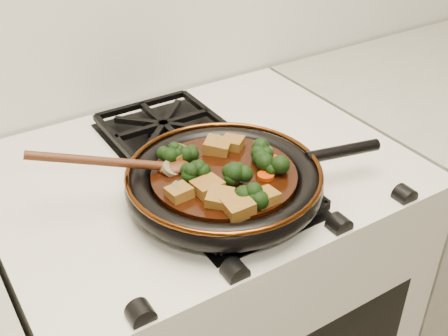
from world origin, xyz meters
TOP-DOWN VIEW (x-y plane):
  - stove at (0.00, 1.69)m, footprint 0.76×0.60m
  - burner_grate_front at (0.00, 1.55)m, footprint 0.23×0.23m
  - burner_grate_back at (0.00, 1.83)m, footprint 0.23×0.23m
  - skillet at (-0.02, 1.57)m, footprint 0.45×0.33m
  - braising_sauce at (-0.02, 1.57)m, footprint 0.24×0.24m
  - tofu_cube_0 at (-0.01, 1.47)m, footprint 0.04×0.04m
  - tofu_cube_1 at (-0.06, 1.47)m, footprint 0.05×0.05m
  - tofu_cube_2 at (0.04, 1.63)m, footprint 0.05×0.05m
  - tofu_cube_3 at (0.01, 1.63)m, footprint 0.06×0.06m
  - tofu_cube_4 at (-0.07, 1.50)m, footprint 0.06×0.06m
  - tofu_cube_5 at (-0.06, 1.65)m, footprint 0.05×0.05m
  - tofu_cube_6 at (-0.07, 1.54)m, footprint 0.05×0.04m
  - tofu_cube_7 at (-0.11, 1.55)m, footprint 0.04×0.04m
  - broccoli_floret_0 at (-0.05, 1.63)m, footprint 0.08×0.08m
  - broccoli_floret_1 at (0.06, 1.53)m, footprint 0.09×0.09m
  - broccoli_floret_2 at (-0.08, 1.64)m, footprint 0.07×0.07m
  - broccoli_floret_3 at (-0.02, 1.54)m, footprint 0.09×0.09m
  - broccoli_floret_4 at (-0.02, 1.48)m, footprint 0.09×0.08m
  - broccoli_floret_5 at (0.06, 1.57)m, footprint 0.09×0.08m
  - broccoli_floret_6 at (-0.07, 1.57)m, footprint 0.09×0.09m
  - carrot_coin_0 at (-0.08, 1.57)m, footprint 0.03×0.03m
  - carrot_coin_1 at (0.07, 1.54)m, footprint 0.03×0.03m
  - carrot_coin_2 at (0.03, 1.52)m, footprint 0.03×0.03m
  - carrot_coin_3 at (-0.06, 1.52)m, footprint 0.03×0.03m
  - carrot_coin_4 at (0.07, 1.56)m, footprint 0.03×0.03m
  - mushroom_slice_0 at (0.07, 1.57)m, footprint 0.03×0.03m
  - mushroom_slice_1 at (0.02, 1.64)m, footprint 0.04×0.05m
  - mushroom_slice_2 at (-0.11, 1.56)m, footprint 0.03×0.04m
  - mushroom_slice_3 at (-0.09, 1.62)m, footprint 0.04×0.04m
  - wooden_spoon at (-0.15, 1.64)m, footprint 0.15×0.07m

SIDE VIEW (x-z plane):
  - stove at x=0.00m, z-range 0.00..0.90m
  - burner_grate_front at x=0.00m, z-range 0.90..0.93m
  - burner_grate_back at x=0.00m, z-range 0.90..0.93m
  - skillet at x=-0.02m, z-range 0.92..0.97m
  - braising_sauce at x=-0.02m, z-range 0.94..0.96m
  - carrot_coin_0 at x=-0.08m, z-range 0.96..0.97m
  - carrot_coin_1 at x=0.07m, z-range 0.96..0.97m
  - carrot_coin_2 at x=0.03m, z-range 0.96..0.97m
  - carrot_coin_3 at x=-0.06m, z-range 0.96..0.97m
  - carrot_coin_4 at x=0.07m, z-range 0.96..0.97m
  - mushroom_slice_0 at x=0.07m, z-range 0.95..0.98m
  - mushroom_slice_1 at x=0.02m, z-range 0.95..0.98m
  - mushroom_slice_2 at x=-0.11m, z-range 0.95..0.98m
  - mushroom_slice_3 at x=-0.09m, z-range 0.95..0.98m
  - tofu_cube_7 at x=-0.11m, z-range 0.95..0.98m
  - tofu_cube_2 at x=0.04m, z-range 0.96..0.98m
  - tofu_cube_0 at x=-0.01m, z-range 0.95..0.98m
  - tofu_cube_5 at x=-0.06m, z-range 0.95..0.98m
  - tofu_cube_4 at x=-0.07m, z-range 0.95..0.98m
  - tofu_cube_6 at x=-0.07m, z-range 0.95..0.98m
  - tofu_cube_1 at x=-0.06m, z-range 0.95..0.98m
  - tofu_cube_3 at x=0.01m, z-range 0.95..0.98m
  - broccoli_floret_0 at x=-0.05m, z-range 0.94..1.00m
  - broccoli_floret_4 at x=-0.02m, z-range 0.94..1.00m
  - broccoli_floret_5 at x=0.06m, z-range 0.94..1.00m
  - broccoli_floret_1 at x=0.06m, z-range 0.94..1.00m
  - broccoli_floret_6 at x=-0.07m, z-range 0.94..1.00m
  - broccoli_floret_3 at x=-0.02m, z-range 0.94..1.00m
  - broccoli_floret_2 at x=-0.08m, z-range 0.94..1.00m
  - wooden_spoon at x=-0.15m, z-range 0.86..1.10m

